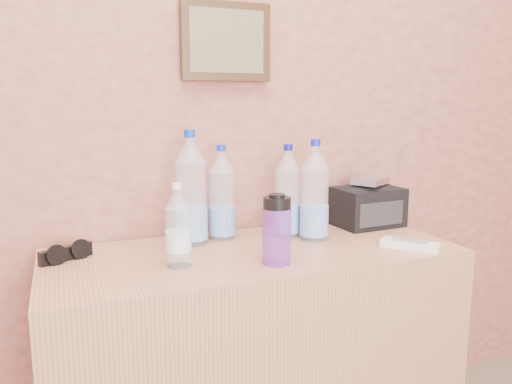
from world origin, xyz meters
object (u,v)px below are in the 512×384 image
dresser (254,367)px  pet_large_c (288,196)px  pet_large_b (222,198)px  pet_large_a (191,194)px  pet_small (178,230)px  sunglasses (66,254)px  ac_remote (410,245)px  toiletry_bag (368,204)px  pet_large_d (314,196)px  nalgene_bottle (277,230)px  foil_packet (370,181)px

dresser → pet_large_c: pet_large_c is taller
dresser → pet_large_b: 0.55m
pet_large_a → pet_small: size_ratio=1.56×
sunglasses → pet_large_a: bearing=-22.3°
pet_large_b → pet_large_c: pet_large_b is taller
ac_remote → sunglasses: bearing=-144.2°
pet_large_c → ac_remote: pet_large_c is taller
dresser → pet_small: size_ratio=5.35×
pet_large_b → pet_small: pet_large_b is taller
pet_large_b → dresser: bearing=-73.3°
pet_large_a → toiletry_bag: pet_large_a is taller
pet_large_c → sunglasses: size_ratio=1.97×
pet_large_d → toiletry_bag: bearing=19.1°
pet_large_b → ac_remote: size_ratio=1.79×
dresser → toiletry_bag: size_ratio=5.31×
toiletry_bag → dresser: bearing=-168.5°
pet_large_d → sunglasses: pet_large_d is taller
pet_large_a → nalgene_bottle: 0.33m
pet_large_c → toiletry_bag: size_ratio=1.32×
nalgene_bottle → pet_large_b: bearing=101.1°
dresser → foil_packet: bearing=12.9°
pet_large_c → sunglasses: pet_large_c is taller
pet_large_d → toiletry_bag: pet_large_d is taller
pet_large_a → nalgene_bottle: pet_large_a is taller
pet_large_a → ac_remote: bearing=-26.3°
dresser → pet_large_b: pet_large_b is taller
ac_remote → foil_packet: foil_packet is taller
sunglasses → foil_packet: size_ratio=1.37×
pet_small → pet_large_b: bearing=49.3°
pet_small → dresser: bearing=15.0°
pet_large_a → nalgene_bottle: size_ratio=1.84×
pet_large_a → pet_large_d: pet_large_a is taller
ac_remote → foil_packet: (0.03, 0.27, 0.16)m
dresser → toiletry_bag: bearing=15.3°
pet_large_c → nalgene_bottle: pet_large_c is taller
pet_large_d → ac_remote: 0.33m
dresser → pet_small: bearing=-165.0°
pet_large_a → pet_large_c: size_ratio=1.17×
pet_large_b → nalgene_bottle: pet_large_b is taller
sunglasses → foil_packet: (1.01, 0.01, 0.15)m
dresser → pet_large_a: pet_large_a is taller
dresser → pet_large_d: bearing=10.6°
pet_large_b → pet_large_d: (0.27, -0.12, 0.01)m
ac_remote → foil_packet: bearing=133.8°
pet_large_a → ac_remote: (0.60, -0.30, -0.15)m
dresser → ac_remote: ac_remote is taller
dresser → toiletry_bag: 0.69m
ac_remote → toiletry_bag: (0.04, 0.30, 0.07)m
pet_large_c → nalgene_bottle: 0.30m
dresser → sunglasses: (-0.53, 0.10, 0.40)m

